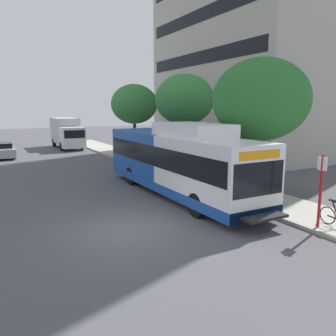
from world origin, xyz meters
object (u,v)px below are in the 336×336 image
Objects in this scene: parked_car_far_lane at (3,150)px; bus_stop_sign_pole at (321,186)px; street_tree_far_block at (134,104)px; box_truck_background at (67,132)px; street_tree_near_stop at (261,100)px; transit_bus at (177,161)px; street_tree_mid_block at (184,100)px.

bus_stop_sign_pole is at bearing -70.99° from parked_car_far_lane.
box_truck_background is at bearing 116.50° from street_tree_far_block.
parked_car_far_lane is at bearing 160.55° from street_tree_far_block.
street_tree_far_block is (2.22, 21.60, 3.04)m from bus_stop_sign_pole.
box_truck_background is at bearing 98.67° from street_tree_near_stop.
street_tree_near_stop reaches higher than bus_stop_sign_pole.
transit_bus is at bearing -105.30° from street_tree_far_block.
street_tree_far_block is 1.41× the size of parked_car_far_lane.
street_tree_near_stop is at bearing 70.61° from bus_stop_sign_pole.
street_tree_far_block is 10.16m from box_truck_background.
street_tree_mid_block is 18.77m from box_truck_background.
street_tree_far_block is (4.03, 14.72, 2.98)m from transit_bus.
transit_bus is at bearing -124.49° from street_tree_mid_block.
parked_car_far_lane is (-10.65, 13.26, -4.22)m from street_tree_mid_block.
transit_bus is at bearing -89.24° from box_truck_background.
parked_car_far_lane is at bearing 109.01° from bus_stop_sign_pole.
street_tree_mid_block is (1.87, 12.23, 3.23)m from bus_stop_sign_pole.
box_truck_background reaches higher than parked_car_far_lane.
bus_stop_sign_pole is (1.81, -6.88, -0.05)m from transit_bus.
street_tree_mid_block is at bearing -92.16° from street_tree_far_block.
street_tree_far_block reaches higher than bus_stop_sign_pole.
street_tree_mid_block is at bearing 89.05° from street_tree_near_stop.
bus_stop_sign_pole is at bearing -109.39° from street_tree_near_stop.
box_truck_background is (-2.12, 30.30, 0.09)m from bus_stop_sign_pole.
bus_stop_sign_pole is at bearing -75.25° from transit_bus.
street_tree_far_block reaches higher than box_truck_background.
street_tree_near_stop is at bearing -91.63° from street_tree_far_block.
box_truck_background is at bearing 102.44° from street_tree_mid_block.
street_tree_mid_block is (0.12, 7.27, 0.15)m from street_tree_near_stop.
street_tree_mid_block is 1.43× the size of parked_car_far_lane.
transit_bus is at bearing 104.75° from bus_stop_sign_pole.
transit_bus is 1.86× the size of street_tree_near_stop.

